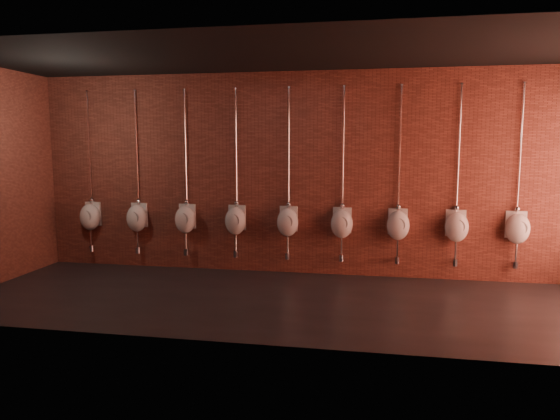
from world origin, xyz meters
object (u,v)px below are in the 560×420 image
at_px(urinal_3, 236,220).
at_px(urinal_4, 288,221).
at_px(urinal_8, 517,227).
at_px(urinal_0, 90,216).
at_px(urinal_1, 137,217).
at_px(urinal_7, 457,226).
at_px(urinal_6, 398,224).
at_px(urinal_5, 342,222).
at_px(urinal_2, 185,218).

height_order(urinal_3, urinal_4, same).
relative_size(urinal_3, urinal_8, 1.00).
bearing_deg(urinal_0, urinal_1, 0.00).
height_order(urinal_0, urinal_7, same).
xyz_separation_m(urinal_4, urinal_6, (1.71, 0.00, 0.00)).
relative_size(urinal_4, urinal_5, 1.00).
relative_size(urinal_1, urinal_3, 1.00).
bearing_deg(urinal_2, urinal_3, 0.00).
xyz_separation_m(urinal_5, urinal_6, (0.85, 0.00, 0.00)).
relative_size(urinal_5, urinal_6, 1.00).
height_order(urinal_1, urinal_6, same).
height_order(urinal_4, urinal_6, same).
bearing_deg(urinal_1, urinal_6, 0.00).
xyz_separation_m(urinal_2, urinal_7, (4.27, 0.00, 0.00)).
bearing_deg(urinal_5, urinal_4, 180.00).
xyz_separation_m(urinal_7, urinal_8, (0.85, 0.00, 0.00)).
bearing_deg(urinal_7, urinal_4, 180.00).
bearing_deg(urinal_7, urinal_0, 180.00).
distance_m(urinal_2, urinal_3, 0.85).
xyz_separation_m(urinal_0, urinal_7, (5.98, 0.00, 0.00)).
bearing_deg(urinal_0, urinal_7, 0.00).
relative_size(urinal_4, urinal_6, 1.00).
relative_size(urinal_0, urinal_3, 1.00).
relative_size(urinal_3, urinal_6, 1.00).
bearing_deg(urinal_7, urinal_8, 0.00).
bearing_deg(urinal_3, urinal_5, 0.00).
bearing_deg(urinal_8, urinal_0, 180.00).
distance_m(urinal_3, urinal_5, 1.71).
bearing_deg(urinal_0, urinal_2, 0.00).
distance_m(urinal_0, urinal_3, 2.56).
relative_size(urinal_5, urinal_7, 1.00).
xyz_separation_m(urinal_0, urinal_5, (4.27, 0.00, 0.00)).
distance_m(urinal_4, urinal_6, 1.71).
bearing_deg(urinal_3, urinal_0, 180.00).
bearing_deg(urinal_1, urinal_7, 0.00).
bearing_deg(urinal_1, urinal_8, 0.00).
height_order(urinal_5, urinal_8, same).
height_order(urinal_4, urinal_7, same).
bearing_deg(urinal_5, urinal_3, 180.00).
height_order(urinal_0, urinal_5, same).
distance_m(urinal_1, urinal_4, 2.56).
bearing_deg(urinal_8, urinal_4, 180.00).
relative_size(urinal_0, urinal_7, 1.00).
distance_m(urinal_4, urinal_8, 3.42).
xyz_separation_m(urinal_2, urinal_4, (1.71, 0.00, 0.00)).
xyz_separation_m(urinal_2, urinal_8, (5.13, 0.00, 0.00)).
distance_m(urinal_4, urinal_7, 2.56).
height_order(urinal_3, urinal_6, same).
xyz_separation_m(urinal_1, urinal_6, (4.27, 0.00, 0.00)).
relative_size(urinal_0, urinal_8, 1.00).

